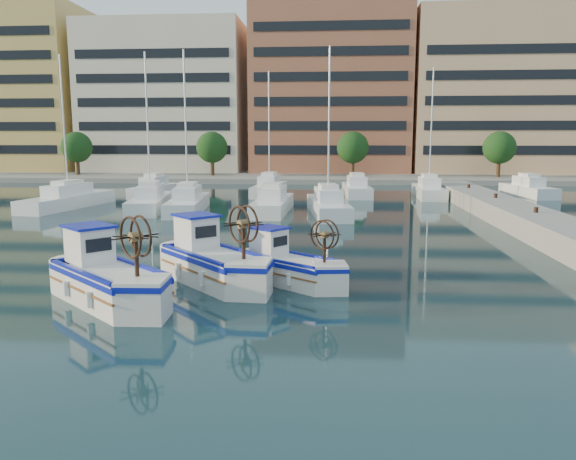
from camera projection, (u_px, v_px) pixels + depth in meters
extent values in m
plane|color=#18393F|center=(283.00, 297.00, 18.94)|extent=(300.00, 300.00, 0.00)
cube|color=gray|center=(323.00, 172.00, 84.80)|extent=(180.00, 40.00, 0.60)
cube|color=#DBB25D|center=(5.00, 90.00, 84.69)|extent=(24.00, 14.00, 24.00)
cube|color=beige|center=(168.00, 99.00, 82.93)|extent=(23.00, 14.00, 21.00)
cube|color=black|center=(153.00, 95.00, 76.05)|extent=(21.16, 0.12, 18.90)
cube|color=#A65D40|center=(330.00, 84.00, 80.69)|extent=(22.00, 14.00, 25.00)
cube|color=black|center=(330.00, 79.00, 73.80)|extent=(20.24, 0.12, 22.50)
cube|color=#E9B181|center=(494.00, 93.00, 79.09)|extent=(23.00, 14.00, 22.00)
cube|color=black|center=(509.00, 89.00, 72.20)|extent=(21.16, 0.12, 19.80)
cylinder|color=#3F2B19|center=(78.00, 168.00, 73.89)|extent=(0.50, 0.50, 3.00)
sphere|color=#1D4819|center=(77.00, 147.00, 73.45)|extent=(4.00, 4.00, 4.00)
cylinder|color=#3F2B19|center=(212.00, 168.00, 72.45)|extent=(0.50, 0.50, 3.00)
sphere|color=#1D4819|center=(212.00, 147.00, 72.01)|extent=(4.00, 4.00, 4.00)
cylinder|color=#3F2B19|center=(352.00, 169.00, 71.01)|extent=(0.50, 0.50, 3.00)
sphere|color=#1D4819|center=(353.00, 147.00, 70.57)|extent=(4.00, 4.00, 4.00)
cylinder|color=#3F2B19|center=(498.00, 170.00, 69.56)|extent=(0.50, 0.50, 3.00)
sphere|color=#1D4819|center=(499.00, 148.00, 69.13)|extent=(4.00, 4.00, 4.00)
cube|color=white|center=(69.00, 201.00, 43.35)|extent=(3.66, 10.22, 1.00)
cylinder|color=silver|center=(64.00, 129.00, 42.47)|extent=(0.12, 0.12, 11.00)
cube|color=white|center=(151.00, 203.00, 42.15)|extent=(3.60, 9.46, 1.00)
cylinder|color=silver|center=(148.00, 129.00, 41.27)|extent=(0.12, 0.12, 11.00)
cube|color=white|center=(188.00, 205.00, 41.11)|extent=(3.19, 9.17, 1.00)
cylinder|color=silver|center=(186.00, 129.00, 40.23)|extent=(0.12, 0.12, 11.00)
cube|color=white|center=(273.00, 206.00, 40.70)|extent=(2.41, 8.87, 1.00)
cube|color=white|center=(328.00, 207.00, 39.60)|extent=(3.40, 9.49, 1.00)
cylinder|color=silver|center=(329.00, 128.00, 38.71)|extent=(0.12, 0.12, 11.00)
cube|color=white|center=(154.00, 191.00, 52.09)|extent=(2.87, 7.41, 1.00)
cube|color=white|center=(269.00, 189.00, 53.56)|extent=(2.67, 9.11, 1.00)
cylinder|color=silver|center=(269.00, 131.00, 52.68)|extent=(0.12, 0.12, 11.00)
cube|color=white|center=(357.00, 190.00, 52.65)|extent=(2.63, 8.35, 1.00)
cube|color=white|center=(429.00, 192.00, 51.10)|extent=(2.41, 8.01, 1.00)
cylinder|color=silver|center=(431.00, 131.00, 50.22)|extent=(0.12, 0.12, 11.00)
cube|color=white|center=(528.00, 191.00, 52.04)|extent=(3.36, 7.68, 1.00)
cube|color=white|center=(109.00, 286.00, 18.20)|extent=(4.70, 4.52, 1.14)
cube|color=#0C17A2|center=(108.00, 273.00, 18.13)|extent=(4.84, 4.66, 0.17)
cube|color=#1878C2|center=(108.00, 275.00, 18.14)|extent=(4.07, 3.89, 0.07)
cube|color=white|center=(90.00, 245.00, 18.95)|extent=(1.85, 1.84, 1.20)
cube|color=#0C17A2|center=(88.00, 226.00, 18.85)|extent=(2.08, 2.07, 0.09)
cylinder|color=#331E14|center=(137.00, 259.00, 16.60)|extent=(0.13, 0.13, 1.26)
cylinder|color=brown|center=(136.00, 237.00, 16.49)|extent=(0.46, 0.46, 0.30)
torus|color=#331E14|center=(130.00, 237.00, 16.38)|extent=(0.99, 0.91, 1.27)
torus|color=#331E14|center=(141.00, 236.00, 16.60)|extent=(0.99, 0.91, 1.27)
cube|color=white|center=(215.00, 268.00, 20.70)|extent=(4.55, 4.71, 1.15)
cube|color=#0C17A2|center=(214.00, 257.00, 20.63)|extent=(4.69, 4.85, 0.17)
cube|color=#1878C2|center=(214.00, 258.00, 20.64)|extent=(3.92, 4.08, 0.07)
cube|color=white|center=(197.00, 232.00, 21.53)|extent=(1.85, 1.86, 1.20)
cube|color=#0C17A2|center=(196.00, 215.00, 21.43)|extent=(2.08, 2.09, 0.09)
cylinder|color=#331E14|center=(244.00, 244.00, 18.97)|extent=(0.13, 0.13, 1.27)
cylinder|color=brown|center=(243.00, 224.00, 18.86)|extent=(0.46, 0.46, 0.31)
torus|color=#331E14|center=(239.00, 224.00, 18.76)|extent=(0.92, 0.99, 1.28)
torus|color=#331E14|center=(247.00, 224.00, 18.96)|extent=(0.92, 0.99, 1.28)
cube|color=white|center=(290.00, 271.00, 20.72)|extent=(3.97, 3.58, 0.94)
cube|color=#0C17A2|center=(290.00, 261.00, 20.66)|extent=(4.09, 3.68, 0.14)
cube|color=#1878C2|center=(290.00, 263.00, 20.67)|extent=(3.45, 3.07, 0.05)
cube|color=white|center=(269.00, 242.00, 21.28)|extent=(1.53, 1.49, 0.99)
cube|color=#0C17A2|center=(269.00, 228.00, 21.19)|extent=(1.71, 1.68, 0.07)
cylinder|color=#331E14|center=(324.00, 250.00, 19.49)|extent=(0.11, 0.11, 1.04)
cylinder|color=brown|center=(325.00, 235.00, 19.40)|extent=(0.37, 0.38, 0.25)
torus|color=#331E14|center=(322.00, 235.00, 19.30)|extent=(0.87, 0.69, 1.05)
torus|color=#331E14|center=(327.00, 234.00, 19.50)|extent=(0.87, 0.69, 1.05)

